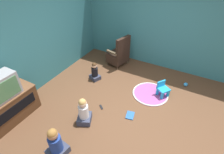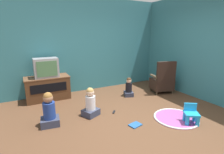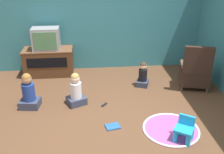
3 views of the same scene
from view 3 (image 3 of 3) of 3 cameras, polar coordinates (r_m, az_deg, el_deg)
The scene contains 12 objects.
ground_plane at distance 4.65m, azimuth 3.42°, elevation -9.44°, with size 30.00×30.00×0.00m, color brown.
wall_back at distance 6.41m, azimuth -3.03°, elevation 14.06°, with size 5.27×0.12×2.84m.
tv_cabinet at distance 6.44m, azimuth -13.60°, elevation 3.35°, with size 1.15×0.55×0.64m.
television at distance 6.21m, azimuth -14.18°, elevation 8.05°, with size 0.61×0.38×0.51m.
black_armchair at distance 5.82m, azimuth 17.64°, elevation 0.96°, with size 0.72×0.65×1.00m.
yellow_kid_chair at distance 4.26m, azimuth 15.42°, elevation -11.21°, with size 0.37×0.37×0.39m.
play_mat at distance 4.53m, azimuth 12.69°, elevation -11.00°, with size 0.94×0.94×0.04m.
child_watching_left at distance 5.76m, azimuth 6.72°, elevation 0.31°, with size 0.33×0.35×0.55m.
child_watching_center at distance 5.12m, azimuth -17.69°, elevation -3.31°, with size 0.39×0.35×0.69m.
child_watching_right at distance 5.04m, azimuth -7.87°, elevation -3.03°, with size 0.42×0.40×0.65m.
book at distance 4.48m, azimuth 0.16°, elevation -10.72°, with size 0.27×0.22×0.02m.
remote_control at distance 5.07m, azimuth -1.72°, elevation -6.06°, with size 0.13×0.14×0.02m.
Camera 3 is at (-0.64, -3.79, 2.61)m, focal length 42.00 mm.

